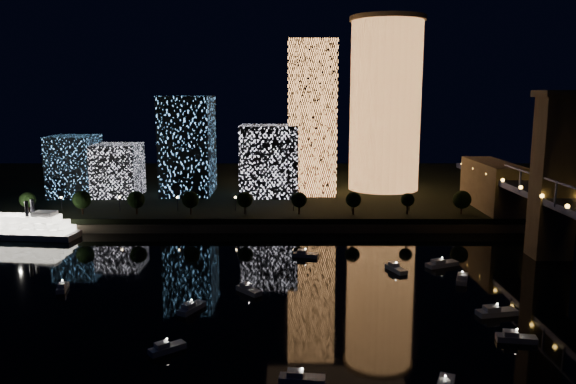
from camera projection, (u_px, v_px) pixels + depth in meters
name	position (u px, v px, depth m)	size (l,w,h in m)	color
ground	(353.00, 323.00, 121.45)	(520.00, 520.00, 0.00)	black
far_bank	(316.00, 188.00, 278.57)	(420.00, 160.00, 5.00)	black
seawall	(327.00, 227.00, 201.94)	(420.00, 6.00, 3.00)	#6B5E4C
tower_cylindrical	(385.00, 104.00, 255.74)	(34.00, 34.00, 77.78)	#FF9D51
tower_rectangular	(312.00, 118.00, 245.74)	(20.91, 20.91, 66.53)	#FF9D51
midrise_blocks	(178.00, 156.00, 245.28)	(106.10, 30.82, 42.98)	silver
riverboat	(11.00, 227.00, 193.37)	(46.01, 14.60, 13.63)	silver
motorboats	(356.00, 300.00, 132.90)	(110.41, 84.00, 2.78)	silver
esplanade_trees	(237.00, 200.00, 206.25)	(166.29, 6.73, 8.87)	black
street_lamps	(236.00, 201.00, 212.41)	(132.70, 0.70, 5.65)	black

